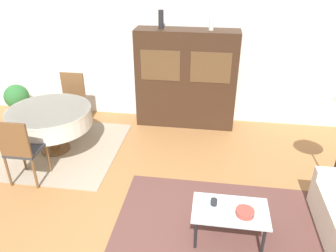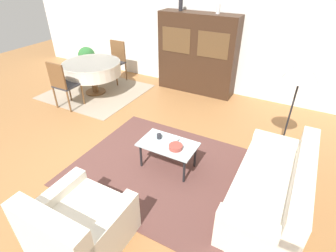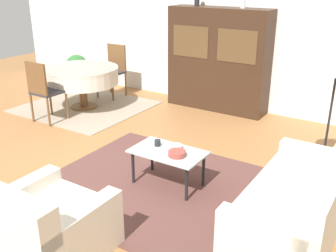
# 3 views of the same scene
# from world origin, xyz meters

# --- Properties ---
(ground_plane) EXTENTS (14.00, 14.00, 0.00)m
(ground_plane) POSITION_xyz_m (0.00, 0.00, 0.00)
(ground_plane) COLOR #9E6B3D
(wall_back) EXTENTS (10.00, 0.06, 2.70)m
(wall_back) POSITION_xyz_m (0.00, 3.63, 1.35)
(wall_back) COLOR white
(wall_back) RESTS_ON ground_plane
(area_rug) EXTENTS (2.60, 2.25, 0.01)m
(area_rug) POSITION_xyz_m (0.97, 0.38, 0.01)
(area_rug) COLOR brown
(area_rug) RESTS_ON ground_plane
(dining_rug) EXTENTS (2.16, 2.03, 0.01)m
(dining_rug) POSITION_xyz_m (-1.84, 2.08, 0.01)
(dining_rug) COLOR gray
(dining_rug) RESTS_ON ground_plane
(couch) EXTENTS (0.83, 1.81, 0.80)m
(couch) POSITION_xyz_m (2.58, 0.41, 0.30)
(couch) COLOR silver
(couch) RESTS_ON ground_plane
(armchair) EXTENTS (0.94, 0.92, 0.78)m
(armchair) POSITION_xyz_m (0.80, -1.15, 0.29)
(armchair) COLOR silver
(armchair) RESTS_ON ground_plane
(coffee_table) EXTENTS (0.85, 0.51, 0.43)m
(coffee_table) POSITION_xyz_m (1.04, 0.48, 0.39)
(coffee_table) COLOR black
(coffee_table) RESTS_ON area_rug
(display_cabinet) EXTENTS (1.84, 0.47, 1.81)m
(display_cabinet) POSITION_xyz_m (0.25, 3.35, 0.91)
(display_cabinet) COLOR #382316
(display_cabinet) RESTS_ON ground_plane
(dining_table) EXTENTS (1.33, 1.33, 0.75)m
(dining_table) POSITION_xyz_m (-1.83, 2.03, 0.61)
(dining_table) COLOR brown
(dining_table) RESTS_ON dining_rug
(dining_chair_near) EXTENTS (0.44, 0.44, 1.02)m
(dining_chair_near) POSITION_xyz_m (-1.83, 1.14, 0.59)
(dining_chair_near) COLOR brown
(dining_chair_near) RESTS_ON dining_rug
(dining_chair_far) EXTENTS (0.44, 0.44, 1.02)m
(dining_chair_far) POSITION_xyz_m (-1.83, 2.92, 0.59)
(dining_chair_far) COLOR brown
(dining_chair_far) RESTS_ON dining_rug
(cup) EXTENTS (0.07, 0.07, 0.08)m
(cup) POSITION_xyz_m (0.85, 0.54, 0.48)
(cup) COLOR #232328
(cup) RESTS_ON coffee_table
(bowl) EXTENTS (0.20, 0.20, 0.06)m
(bowl) POSITION_xyz_m (1.19, 0.42, 0.47)
(bowl) COLOR #9E4238
(bowl) RESTS_ON coffee_table
(bowl_small) EXTENTS (0.14, 0.14, 0.05)m
(bowl_small) POSITION_xyz_m (1.08, 0.59, 0.46)
(bowl_small) COLOR white
(bowl_small) RESTS_ON coffee_table
(vase_short) EXTENTS (0.08, 0.08, 0.20)m
(vase_short) POSITION_xyz_m (0.66, 3.35, 1.91)
(vase_short) COLOR white
(vase_short) RESTS_ON display_cabinet
(potted_plant) EXTENTS (0.48, 0.48, 0.66)m
(potted_plant) POSITION_xyz_m (-3.13, 3.19, 0.38)
(potted_plant) COLOR beige
(potted_plant) RESTS_ON ground_plane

